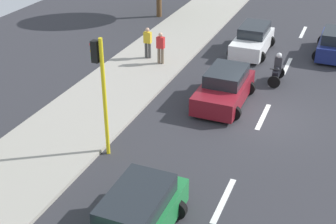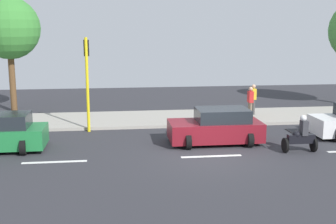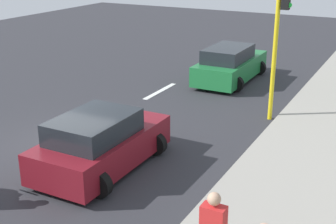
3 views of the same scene
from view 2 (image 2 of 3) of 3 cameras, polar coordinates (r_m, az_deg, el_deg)
name	(u,v)px [view 2 (image 2 of 3)]	position (r m, az deg, el deg)	size (l,w,h in m)	color
ground_plane	(211,158)	(17.22, 5.69, -5.96)	(40.00, 60.00, 0.10)	#2D2D33
sidewalk	(183,118)	(23.85, 2.02, -0.78)	(4.00, 60.00, 0.15)	#9E998E
lane_stripe_mid	(211,156)	(17.21, 5.70, -5.78)	(0.20, 2.40, 0.01)	white
lane_stripe_south	(54,162)	(16.96, -14.62, -6.34)	(0.20, 2.40, 0.01)	white
car_maroon	(217,127)	(18.99, 6.37, -1.97)	(2.28, 3.97, 1.52)	maroon
motorcycle	(301,137)	(18.34, 16.96, -3.09)	(0.60, 1.30, 1.53)	black
pedestrian_near_signal	(250,101)	(23.74, 10.71, 1.39)	(0.40, 0.24, 1.69)	#72604C
pedestrian_by_tree	(253,98)	(24.78, 11.09, 1.78)	(0.40, 0.24, 1.69)	#3F3F3F
traffic_light_corner	(87,71)	(21.03, -10.55, 5.31)	(0.49, 0.24, 4.50)	yellow
street_tree_center	(9,29)	(27.11, -20.10, 10.21)	(3.58, 3.58, 6.70)	brown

